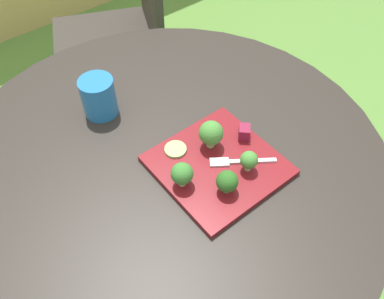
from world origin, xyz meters
The scene contains 12 objects.
ground_plane centered at (0.00, 0.00, 0.00)m, with size 12.00×12.00×0.00m, color #568438.
patio_table centered at (0.00, 0.00, 0.50)m, with size 1.06×1.06×0.71m.
patio_chair centered at (0.37, 0.81, 0.53)m, with size 0.58×0.58×0.90m.
salad_plate centered at (0.07, -0.10, 0.71)m, with size 0.27×0.27×0.01m, color maroon.
drinking_glass centered at (-0.05, 0.22, 0.75)m, with size 0.09×0.09×0.10m.
fork centered at (0.10, -0.13, 0.72)m, with size 0.14×0.10×0.00m.
broccoli_floret_0 centered at (-0.03, -0.10, 0.75)m, with size 0.05×0.05×0.06m.
broccoli_floret_1 centered at (0.09, -0.05, 0.76)m, with size 0.06×0.06×0.07m.
broccoli_floret_2 centered at (0.11, -0.16, 0.75)m, with size 0.04×0.04×0.05m.
broccoli_floret_3 centered at (0.03, -0.17, 0.75)m, with size 0.05×0.05×0.06m.
cucumber_slice_0 centered at (0.02, -0.01, 0.72)m, with size 0.05×0.05×0.01m, color #8EB766.
beet_chunk_0 centered at (0.17, -0.08, 0.74)m, with size 0.03×0.03×0.03m, color maroon.
Camera 1 is at (-0.34, -0.52, 1.45)m, focal length 37.77 mm.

